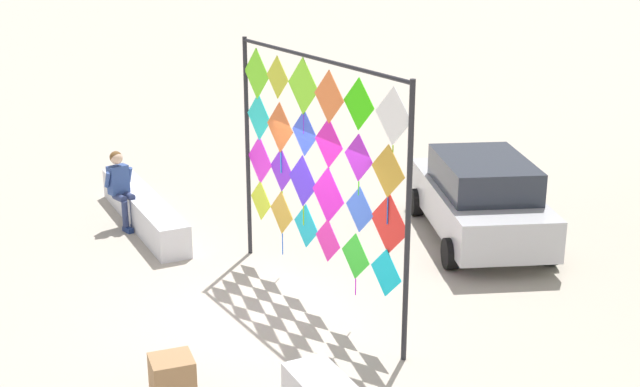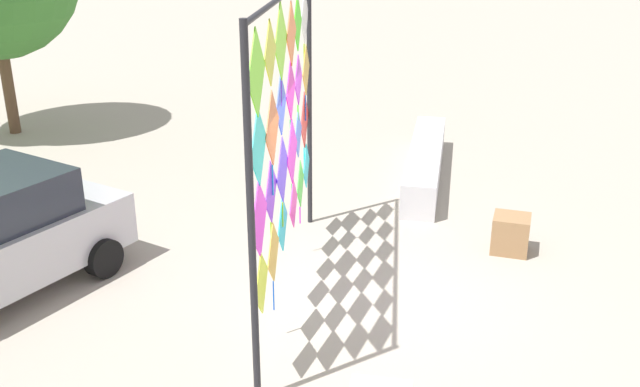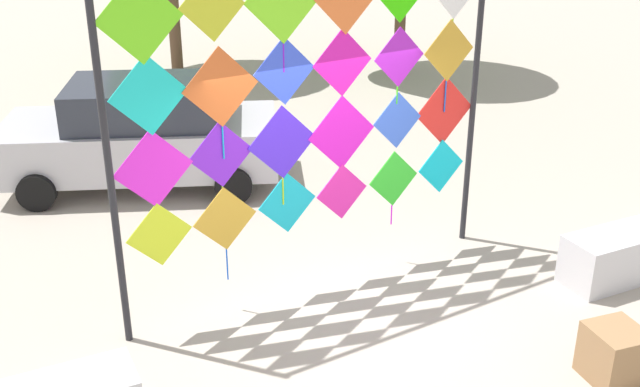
% 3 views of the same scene
% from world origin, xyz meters
% --- Properties ---
extents(ground, '(120.00, 120.00, 0.00)m').
position_xyz_m(ground, '(0.00, 0.00, 0.00)').
color(ground, '#ADA393').
extents(plaza_ledge_right, '(3.96, 0.54, 0.57)m').
position_xyz_m(plaza_ledge_right, '(4.37, -0.51, 0.28)').
color(plaza_ledge_right, silver).
rests_on(plaza_ledge_right, ground).
extents(kite_display_rack, '(4.34, 0.44, 3.64)m').
position_xyz_m(kite_display_rack, '(-0.08, 0.89, 2.19)').
color(kite_display_rack, '#232328').
rests_on(kite_display_rack, ground).
extents(cardboard_box_large, '(0.52, 0.54, 0.52)m').
position_xyz_m(cardboard_box_large, '(1.63, -1.84, 0.26)').
color(cardboard_box_large, '#9E754C').
rests_on(cardboard_box_large, ground).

